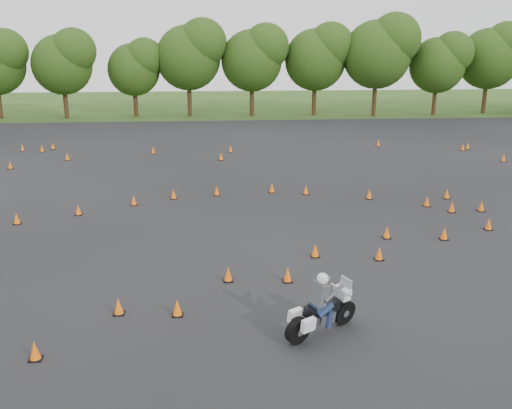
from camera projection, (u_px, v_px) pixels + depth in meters
The scene contains 5 objects.
ground at pixel (267, 275), 18.32m from camera, with size 140.00×140.00×0.00m, color #2D5119.
asphalt_pad at pixel (252, 219), 24.06m from camera, with size 62.00×62.00×0.00m, color black.
treeline at pixel (246, 72), 50.60m from camera, with size 86.77×32.40×10.35m.
traffic_cones at pixel (251, 215), 23.75m from camera, with size 36.50×33.37×0.45m.
rider_grey at pixel (321, 301), 14.40m from camera, with size 2.32×0.71×1.79m, color #44484C, non-canonical shape.
Camera 1 is at (-1.80, -16.89, 7.23)m, focal length 40.00 mm.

